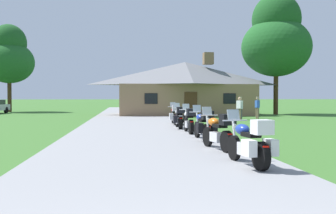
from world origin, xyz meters
name	(u,v)px	position (x,y,z in m)	size (l,w,h in m)	color
ground_plane	(137,125)	(0.00, 20.00, 0.00)	(500.00, 500.00, 0.00)	#386628
asphalt_driveway	(138,128)	(0.00, 18.00, 0.03)	(6.40, 80.00, 0.06)	gray
motorcycle_blue_nearest_to_camera	(251,143)	(2.22, 6.03, 0.61)	(0.89, 2.08, 1.30)	black
motorcycle_orange_second_in_row	(219,132)	(2.15, 8.88, 0.62)	(0.82, 2.07, 1.30)	black
motorcycle_blue_third_in_row	(204,126)	(2.23, 11.49, 0.61)	(0.78, 2.08, 1.30)	black
motorcycle_white_fourth_in_row	(189,121)	(2.16, 14.39, 0.62)	(0.66, 2.08, 1.30)	black
motorcycle_white_fifth_in_row	(179,118)	(2.08, 16.96, 0.61)	(0.72, 2.08, 1.30)	black
motorcycle_red_farthest_in_row	(175,115)	(2.21, 19.77, 0.61)	(0.72, 2.08, 1.30)	black
stone_lodge	(185,88)	(4.86, 32.70, 2.54)	(12.82, 6.48, 5.82)	#896B4C
bystander_blue_shirt_near_lodge	(257,106)	(9.40, 25.90, 0.95)	(0.29, 0.54, 1.69)	#75664C
bystander_gray_shirt_beside_signpost	(240,107)	(7.95, 25.55, 0.95)	(0.49, 0.37, 1.69)	navy
bystander_white_shirt_by_tree	(239,108)	(7.34, 23.77, 0.93)	(0.38, 0.47, 1.67)	#75664C
tree_right_of_lodge	(276,39)	(13.69, 32.83, 7.22)	(6.59, 6.59, 11.54)	#422D19
tree_left_far	(9,57)	(-13.53, 41.77, 6.16)	(5.45, 5.45, 9.74)	#422D19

